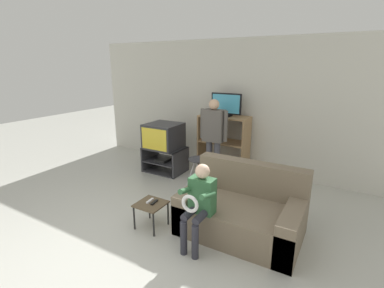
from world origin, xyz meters
name	(u,v)px	position (x,y,z in m)	size (l,w,h in m)	color
ground_plane	(107,261)	(0.00, 0.00, 0.00)	(18.00, 18.00, 0.00)	#B7B7AD
wall_back	(230,106)	(0.00, 3.43, 1.30)	(6.40, 0.06, 2.60)	beige
tv_stand	(165,160)	(-1.02, 2.57, 0.25)	(0.79, 0.58, 0.50)	#38383D
television_main	(164,136)	(-1.03, 2.55, 0.75)	(0.65, 0.63, 0.49)	#2D2D33
media_shelf	(223,144)	(0.02, 3.13, 0.59)	(0.97, 0.46, 1.16)	#9E7A51
television_flat	(226,105)	(0.05, 3.12, 1.36)	(0.60, 0.20, 0.44)	black
folding_stool	(199,166)	(0.09, 1.97, 0.51)	(0.37, 0.40, 0.64)	#B7B7BC
snack_table	(151,207)	(0.01, 0.80, 0.30)	(0.37, 0.37, 0.35)	brown
remote_control_black	(154,202)	(0.05, 0.83, 0.36)	(0.04, 0.14, 0.02)	black
remote_control_white	(150,201)	(-0.03, 0.83, 0.36)	(0.04, 0.14, 0.02)	silver
couch	(242,212)	(1.09, 1.31, 0.28)	(1.50, 0.95, 0.86)	#756651
person_standing_adult	(213,133)	(0.03, 2.62, 0.92)	(0.53, 0.20, 1.53)	#4C4C56
person_seated_child	(199,201)	(0.76, 0.76, 0.60)	(0.33, 0.43, 1.02)	#2D2D38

